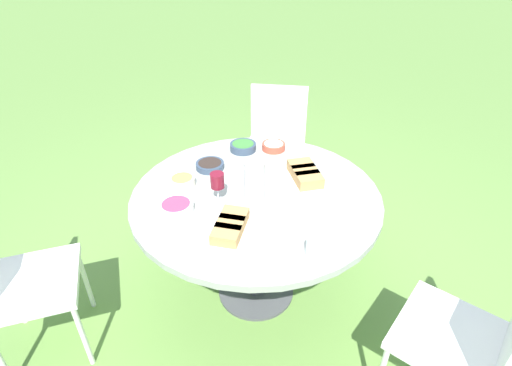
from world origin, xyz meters
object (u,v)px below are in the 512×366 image
Objects in this scene: chair_near_right at (475,336)px; wine_glass at (217,182)px; chair_near_left at (9,276)px; dining_table at (256,208)px; water_pitcher at (254,183)px; chair_far_back at (277,135)px.

wine_glass reaches higher than chair_near_right.
chair_near_left is at bearing 8.76° from wine_glass.
wine_glass is (0.96, -0.79, 0.33)m from chair_near_right.
dining_table is 0.23m from water_pitcher.
chair_near_right is at bearing 140.73° from wine_glass.
dining_table is 1.46× the size of chair_near_left.
dining_table is at bearing -170.60° from chair_near_left.
wine_glass is at bearing 12.61° from dining_table.
dining_table is 1.14m from chair_near_right.
water_pitcher reaches higher than dining_table.
chair_near_left and chair_far_back have the same top height.
chair_near_right is at bearing 102.76° from chair_far_back.
water_pitcher is at bearing -174.50° from chair_near_left.
water_pitcher is (0.02, 0.09, 0.22)m from dining_table.
water_pitcher reaches higher than chair_near_right.
chair_far_back is at bearing -77.24° from chair_near_right.
dining_table is 1.23m from chair_near_left.
chair_far_back is (-0.33, -1.08, -0.12)m from dining_table.
wine_glass is (0.20, 0.04, 0.21)m from dining_table.
dining_table is 1.46× the size of chair_near_right.
chair_far_back is at bearing -140.25° from chair_near_left.
wine_glass is (0.18, -0.04, -0.00)m from water_pitcher.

